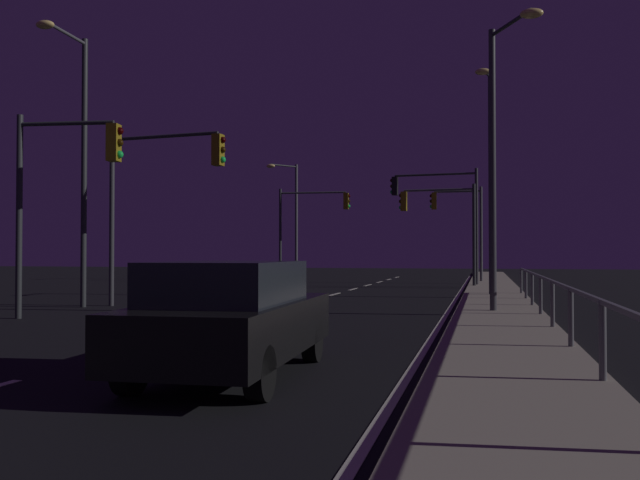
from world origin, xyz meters
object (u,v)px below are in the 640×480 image
traffic_light_far_left (459,216)px  street_lamp_across_street (490,164)px  street_lamp_far_end (78,145)px  traffic_light_far_center (440,214)px  traffic_light_near_right (159,181)px  traffic_light_near_left (439,203)px  street_lamp_mid_block (292,210)px  car (232,317)px  street_lamp_median (499,139)px  traffic_light_mid_left (63,176)px  traffic_light_far_right (310,216)px

traffic_light_far_left → street_lamp_across_street: (1.58, -12.31, 1.26)m
street_lamp_far_end → traffic_light_far_left: bearing=61.6°
traffic_light_far_center → traffic_light_near_right: traffic_light_near_right is taller
traffic_light_far_left → traffic_light_near_right: (-8.53, -19.14, 0.14)m
traffic_light_near_left → street_lamp_mid_block: size_ratio=0.79×
traffic_light_far_center → traffic_light_near_right: 15.96m
car → street_lamp_median: street_lamp_median is taller
traffic_light_far_left → traffic_light_mid_left: bearing=-111.5°
traffic_light_far_left → traffic_light_mid_left: (-9.12, -23.14, -0.15)m
traffic_light_far_right → street_lamp_far_end: (-2.23, -19.75, 1.13)m
street_lamp_far_end → street_lamp_across_street: bearing=31.8°
car → traffic_light_far_center: size_ratio=0.91×
traffic_light_mid_left → street_lamp_far_end: street_lamp_far_end is taller
traffic_light_near_left → street_lamp_across_street: bearing=-73.7°
street_lamp_median → traffic_light_far_right: bearing=117.9°
street_lamp_mid_block → traffic_light_far_right: bearing=-52.6°
street_lamp_across_street → street_lamp_far_end: bearing=-148.2°
traffic_light_far_right → car: bearing=-77.3°
traffic_light_far_left → street_lamp_median: (1.77, -19.79, 0.93)m
traffic_light_near_left → street_lamp_mid_block: bearing=147.1°
traffic_light_far_left → street_lamp_across_street: 12.48m
street_lamp_mid_block → traffic_light_near_left: bearing=-32.9°
car → traffic_light_mid_left: 10.03m
traffic_light_far_left → street_lamp_far_end: street_lamp_far_end is taller
traffic_light_mid_left → street_lamp_across_street: (10.71, 10.83, 1.41)m
car → traffic_light_far_right: (-6.62, 29.30, 3.08)m
car → street_lamp_far_end: street_lamp_far_end is taller
traffic_light_far_right → street_lamp_median: 22.11m
traffic_light_far_center → traffic_light_far_right: traffic_light_far_right is taller
traffic_light_far_center → street_lamp_mid_block: bearing=142.8°
traffic_light_mid_left → street_lamp_far_end: (-1.69, 3.13, 1.37)m
street_lamp_median → street_lamp_across_street: bearing=91.4°
car → traffic_light_near_right: 12.71m
traffic_light_mid_left → street_lamp_median: street_lamp_median is taller
traffic_light_far_right → traffic_light_mid_left: traffic_light_far_right is taller
traffic_light_mid_left → street_lamp_mid_block: street_lamp_mid_block is taller
traffic_light_far_right → street_lamp_far_end: street_lamp_far_end is taller
street_lamp_far_end → street_lamp_mid_block: (0.37, 22.18, -0.59)m
traffic_light_mid_left → traffic_light_near_right: size_ratio=0.94×
street_lamp_median → street_lamp_far_end: size_ratio=0.91×
traffic_light_far_left → traffic_light_near_left: bearing=-101.6°
car → street_lamp_median: (3.74, 9.78, 3.92)m
traffic_light_far_left → street_lamp_far_end: 22.78m
traffic_light_far_right → traffic_light_near_left: 8.63m
traffic_light_far_left → street_lamp_median: bearing=-84.9°
traffic_light_far_left → traffic_light_far_right: bearing=-178.2°
traffic_light_far_left → traffic_light_far_center: bearing=-98.1°
traffic_light_mid_left → street_lamp_across_street: size_ratio=0.63×
traffic_light_far_right → street_lamp_far_end: bearing=-96.4°
car → traffic_light_near_right: traffic_light_near_right is taller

